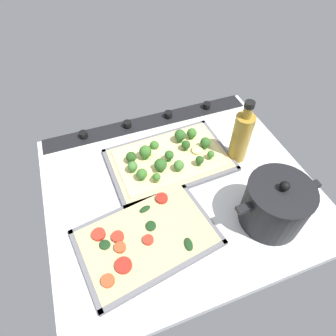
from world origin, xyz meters
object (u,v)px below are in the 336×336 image
baking_tray_back (147,238)px  baking_tray_front (169,161)px  cooking_pot (275,205)px  oil_bottle (241,137)px  broccoli_pizza (169,157)px  veggie_pizza_back (145,238)px

baking_tray_back → baking_tray_front: bearing=-122.6°
cooking_pot → oil_bottle: (-3.05, -23.27, 2.05)cm
baking_tray_front → baking_tray_back: 27.44cm
cooking_pot → oil_bottle: bearing=-97.5°
baking_tray_back → oil_bottle: bearing=-153.8°
baking_tray_back → oil_bottle: oil_bottle is taller
oil_bottle → baking_tray_back: bearing=26.2°
baking_tray_front → broccoli_pizza: broccoli_pizza is taller
baking_tray_front → broccoli_pizza: bearing=12.8°
broccoli_pizza → baking_tray_back: broccoli_pizza is taller
veggie_pizza_back → baking_tray_back: bearing=177.1°
broccoli_pizza → cooking_pot: cooking_pot is taller
broccoli_pizza → veggie_pizza_back: bearing=56.7°
baking_tray_front → veggie_pizza_back: veggie_pizza_back is taller
cooking_pot → veggie_pizza_back: bearing=-9.8°
baking_tray_front → cooking_pot: cooking_pot is taller
baking_tray_back → veggie_pizza_back: size_ratio=1.08×
broccoli_pizza → baking_tray_front: bearing=-167.2°
broccoli_pizza → baking_tray_back: bearing=57.8°
broccoli_pizza → baking_tray_back: size_ratio=0.97×
baking_tray_back → veggie_pizza_back: 0.93cm
baking_tray_back → cooking_pot: (-32.65, 5.69, 6.45)cm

